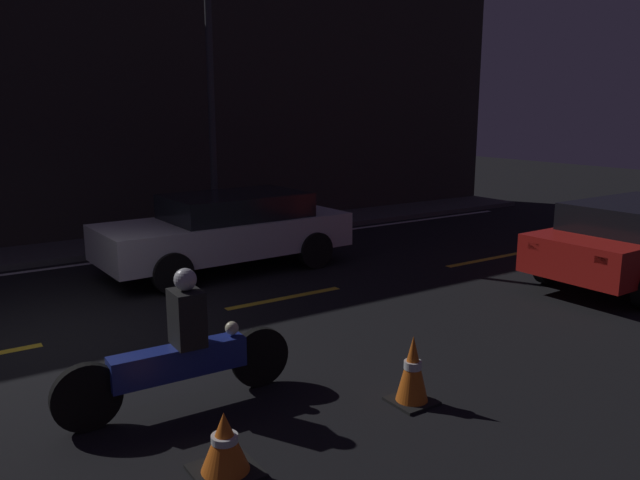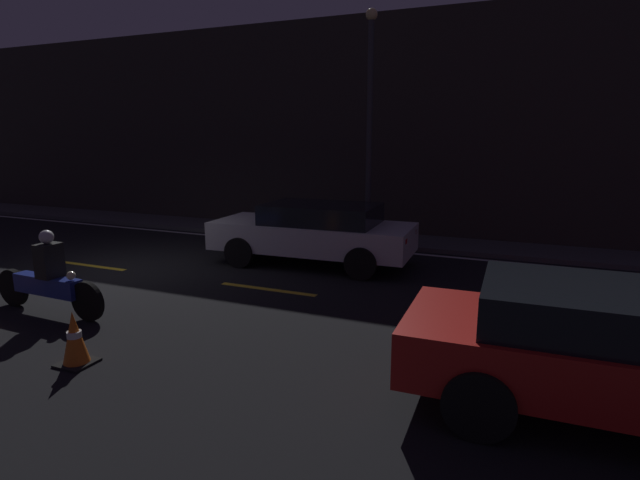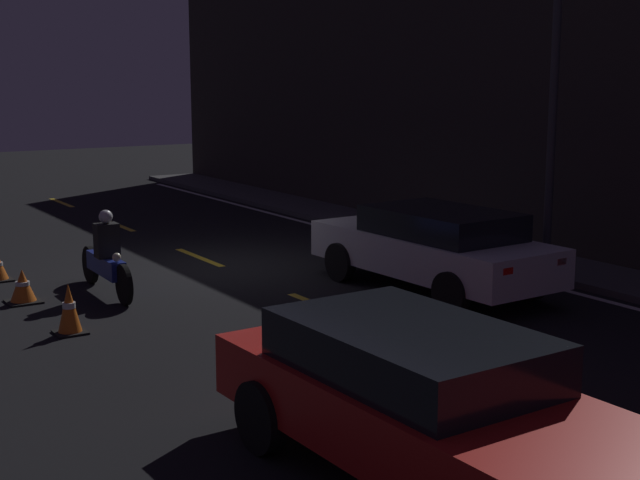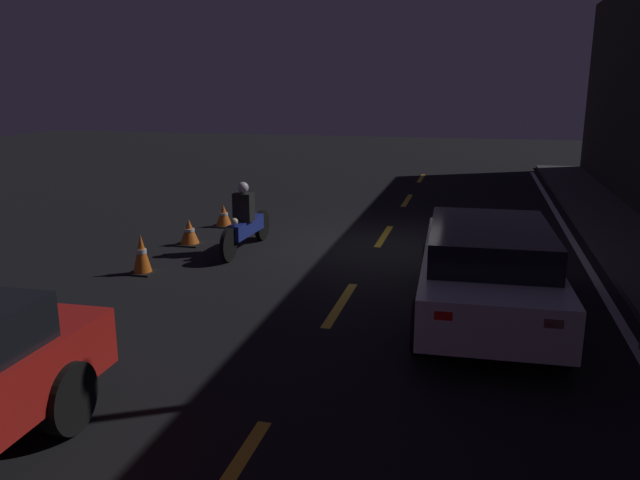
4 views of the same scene
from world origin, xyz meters
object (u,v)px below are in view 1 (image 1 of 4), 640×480
at_px(motorcycle, 179,352).
at_px(traffic_cone_far, 413,370).
at_px(traffic_cone_mid, 225,444).
at_px(street_lamp, 211,90).
at_px(sedan_white, 228,229).

relative_size(motorcycle, traffic_cone_far, 3.40).
height_order(traffic_cone_mid, street_lamp, street_lamp).
bearing_deg(sedan_white, traffic_cone_mid, 61.96).
height_order(motorcycle, traffic_cone_far, motorcycle).
bearing_deg(sedan_white, traffic_cone_far, 80.18).
xyz_separation_m(traffic_cone_mid, traffic_cone_far, (2.08, 0.10, 0.09)).
distance_m(traffic_cone_far, street_lamp, 8.39).
relative_size(traffic_cone_mid, street_lamp, 0.09).
relative_size(sedan_white, traffic_cone_mid, 8.55).
height_order(sedan_white, traffic_cone_mid, sedan_white).
bearing_deg(traffic_cone_mid, sedan_white, 64.19).
relative_size(motorcycle, traffic_cone_mid, 4.51).
relative_size(sedan_white, motorcycle, 1.89).
bearing_deg(street_lamp, sedan_white, -107.87).
xyz_separation_m(sedan_white, traffic_cone_mid, (-2.85, -5.90, -0.50)).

